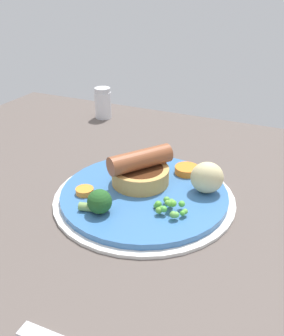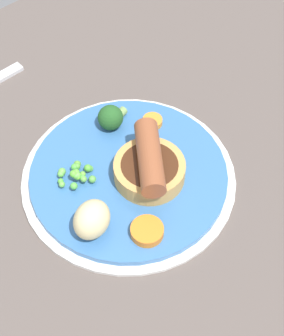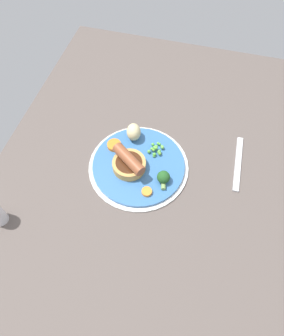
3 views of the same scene
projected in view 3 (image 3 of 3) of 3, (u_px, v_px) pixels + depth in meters
dining_table at (143, 164)px, 85.02cm from camera, size 110.00×80.00×3.00cm
dinner_plate at (139, 166)px, 82.35cm from camera, size 27.49×27.49×1.40cm
sausage_pudding at (129, 163)px, 79.28cm from camera, size 8.96×10.02×5.55cm
pea_pile at (156, 149)px, 83.11cm from camera, size 5.06×4.28×1.95cm
broccoli_floret_near at (163, 178)px, 77.50cm from camera, size 4.75×3.43×3.43cm
potato_chunk_0 at (134, 132)px, 84.42cm from camera, size 5.91×5.33×4.86cm
carrot_slice_0 at (114, 145)px, 84.29cm from camera, size 5.55×5.55×1.15cm
carrot_slice_4 at (147, 192)px, 76.71cm from camera, size 3.35×3.35×0.87cm
fork at (238, 163)px, 83.09cm from camera, size 18.03×1.97×0.60cm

